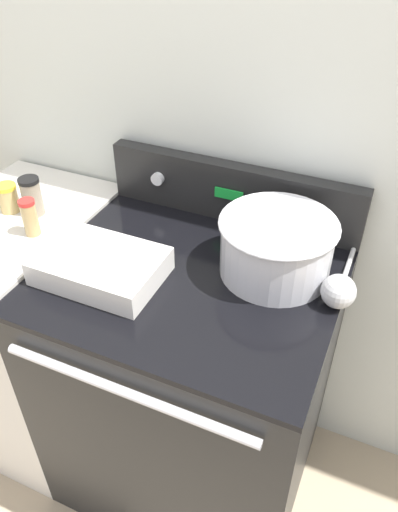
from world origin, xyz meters
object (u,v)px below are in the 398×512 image
(casserole_dish, at_px, (100,265))
(spice_jar_red_cap, at_px, (30,217))
(ladle, at_px, (339,290))
(spice_jar_black_cap, at_px, (32,196))
(mixing_bowl, at_px, (277,245))
(spice_jar_yellow_cap, at_px, (8,198))

(casserole_dish, xyz_separation_m, spice_jar_red_cap, (-0.29, 0.07, 0.03))
(ladle, relative_size, spice_jar_black_cap, 2.43)
(mixing_bowl, relative_size, spice_jar_yellow_cap, 3.42)
(ladle, relative_size, spice_jar_yellow_cap, 3.28)
(mixing_bowl, bearing_deg, spice_jar_black_cap, -176.92)
(mixing_bowl, relative_size, ladle, 1.04)
(casserole_dish, bearing_deg, spice_jar_black_cap, 154.66)
(spice_jar_black_cap, bearing_deg, mixing_bowl, 3.08)
(spice_jar_yellow_cap, bearing_deg, casserole_dish, -19.02)
(spice_jar_red_cap, distance_m, spice_jar_black_cap, 0.11)
(casserole_dish, xyz_separation_m, ladle, (0.60, 0.15, 0.00))
(spice_jar_black_cap, distance_m, spice_jar_yellow_cap, 0.09)
(spice_jar_red_cap, bearing_deg, spice_jar_yellow_cap, 153.00)
(spice_jar_red_cap, bearing_deg, ladle, 5.10)
(ladle, height_order, spice_jar_yellow_cap, spice_jar_yellow_cap)
(casserole_dish, height_order, spice_jar_yellow_cap, spice_jar_yellow_cap)
(spice_jar_black_cap, bearing_deg, spice_jar_red_cap, -54.36)
(mixing_bowl, relative_size, spice_jar_black_cap, 2.53)
(ladle, bearing_deg, mixing_bowl, 163.19)
(casserole_dish, distance_m, ladle, 0.62)
(casserole_dish, distance_m, spice_jar_black_cap, 0.39)
(casserole_dish, distance_m, spice_jar_red_cap, 0.30)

